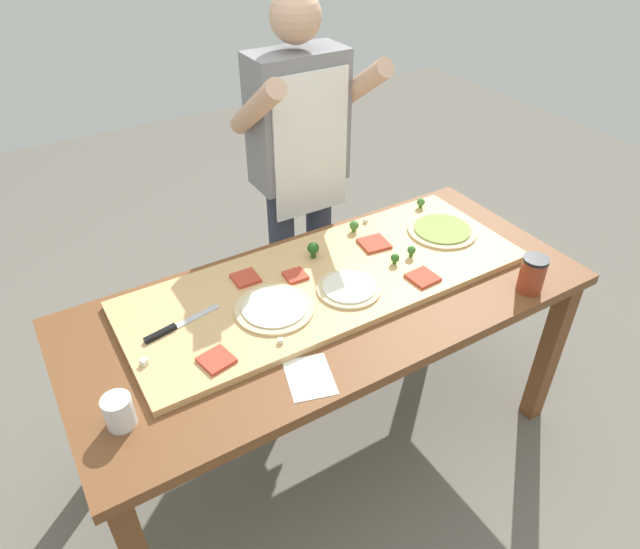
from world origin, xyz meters
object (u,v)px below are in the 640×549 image
at_px(broccoli_floret_front_right, 411,250).
at_px(flour_cup, 119,413).
at_px(pizza_slice_far_right, 216,360).
at_px(cheese_crumble_b, 280,341).
at_px(broccoli_floret_front_mid, 313,249).
at_px(chefs_knife, 172,328).
at_px(pizza_whole_pesto_green, 442,230).
at_px(cheese_crumble_a, 365,221).
at_px(broccoli_floret_back_mid, 421,202).
at_px(pizza_slice_near_left, 423,278).
at_px(pizza_whole_white_garlic, 349,288).
at_px(broccoli_floret_center_right, 354,226).
at_px(sauce_jar, 532,274).
at_px(recipe_note, 310,377).
at_px(cook_center, 300,160).
at_px(pizza_slice_center, 246,278).
at_px(pizza_slice_far_left, 374,244).
at_px(cheese_crumble_c, 144,362).
at_px(prep_table, 330,317).
at_px(pizza_slice_near_right, 295,276).
at_px(pizza_whole_cheese_artichoke, 274,308).
at_px(broccoli_floret_center_left, 395,258).

xyz_separation_m(broccoli_floret_front_right, flour_cup, (-1.16, -0.20, -0.01)).
xyz_separation_m(pizza_slice_far_right, cheese_crumble_b, (0.20, -0.03, 0.00)).
relative_size(broccoli_floret_front_mid, broccoli_floret_front_right, 1.37).
height_order(chefs_knife, pizza_whole_pesto_green, same).
bearing_deg(cheese_crumble_b, pizza_whole_pesto_green, 15.33).
distance_m(broccoli_floret_front_right, cheese_crumble_a, 0.30).
bearing_deg(broccoli_floret_back_mid, pizza_slice_near_left, -128.59).
bearing_deg(pizza_whole_white_garlic, pizza_whole_pesto_green, 13.03).
xyz_separation_m(broccoli_floret_center_right, sauce_jar, (0.34, -0.62, 0.02)).
distance_m(recipe_note, cook_center, 1.10).
distance_m(chefs_knife, broccoli_floret_center_right, 0.86).
distance_m(chefs_knife, broccoli_floret_front_right, 0.92).
height_order(pizza_slice_center, broccoli_floret_front_right, broccoli_floret_front_right).
relative_size(pizza_whole_white_garlic, cheese_crumble_a, 14.00).
bearing_deg(chefs_knife, cheese_crumble_b, -41.55).
relative_size(pizza_whole_pesto_green, pizza_slice_center, 3.12).
distance_m(pizza_slice_center, flour_cup, 0.68).
relative_size(pizza_whole_white_garlic, pizza_slice_far_right, 2.46).
bearing_deg(sauce_jar, cook_center, 110.86).
relative_size(pizza_slice_far_right, broccoli_floret_center_right, 1.94).
xyz_separation_m(pizza_slice_far_left, cheese_crumble_c, (-0.97, -0.17, 0.00)).
xyz_separation_m(pizza_slice_far_right, pizza_slice_center, (0.25, 0.33, 0.00)).
bearing_deg(prep_table, pizza_slice_far_right, -166.49).
relative_size(pizza_slice_near_right, recipe_note, 0.44).
distance_m(pizza_whole_pesto_green, cheese_crumble_a, 0.32).
relative_size(chefs_knife, flour_cup, 2.77).
height_order(pizza_whole_pesto_green, cheese_crumble_a, same).
height_order(pizza_slice_near_right, pizza_slice_far_left, same).
height_order(cheese_crumble_a, cheese_crumble_b, same).
bearing_deg(sauce_jar, pizza_slice_near_left, 143.93).
bearing_deg(broccoli_floret_back_mid, pizza_whole_pesto_green, -104.64).
relative_size(broccoli_floret_front_right, flour_cup, 0.47).
bearing_deg(pizza_slice_far_left, pizza_slice_far_right, -160.65).
bearing_deg(broccoli_floret_front_mid, recipe_note, -121.89).
relative_size(prep_table, pizza_whole_cheese_artichoke, 6.89).
bearing_deg(pizza_slice_center, flour_cup, -144.90).
distance_m(pizza_whole_white_garlic, pizza_whole_cheese_artichoke, 0.28).
relative_size(pizza_slice_near_right, broccoli_floret_front_right, 1.65).
height_order(pizza_slice_near_left, pizza_slice_center, same).
distance_m(pizza_whole_white_garlic, cheese_crumble_c, 0.73).
relative_size(pizza_slice_far_left, broccoli_floret_front_mid, 1.67).
relative_size(cheese_crumble_a, cheese_crumble_b, 1.03).
relative_size(broccoli_floret_center_left, cheese_crumble_c, 2.10).
distance_m(pizza_slice_near_left, broccoli_floret_center_right, 0.40).
relative_size(chefs_knife, pizza_slice_center, 3.03).
distance_m(cheese_crumble_a, cook_center, 0.39).
relative_size(prep_table, flour_cup, 18.89).
height_order(pizza_whole_pesto_green, broccoli_floret_center_right, broccoli_floret_center_right).
bearing_deg(pizza_slice_center, prep_table, -43.71).
bearing_deg(pizza_whole_pesto_green, broccoli_floret_front_right, -161.26).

